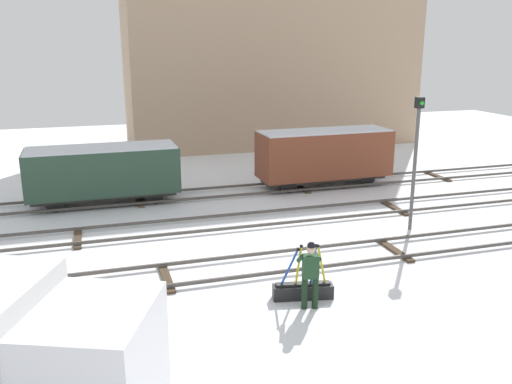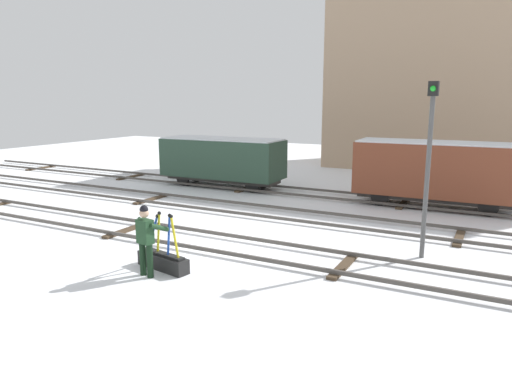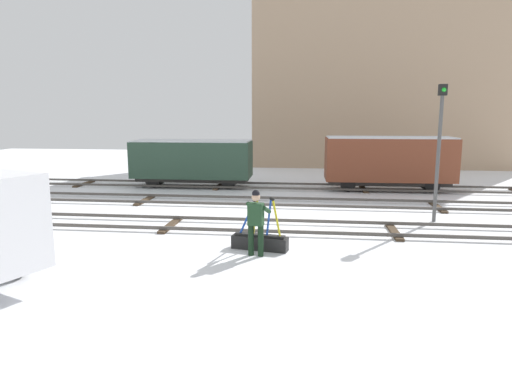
{
  "view_description": "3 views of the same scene",
  "coord_description": "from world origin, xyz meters",
  "px_view_note": "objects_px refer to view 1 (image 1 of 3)",
  "views": [
    {
      "loc": [
        -5.19,
        -13.84,
        6.25
      ],
      "look_at": [
        -0.21,
        2.45,
        1.56
      ],
      "focal_mm": 38.29,
      "sensor_mm": 36.0,
      "label": 1
    },
    {
      "loc": [
        6.66,
        -10.75,
        4.1
      ],
      "look_at": [
        -0.34,
        2.71,
        1.07
      ],
      "focal_mm": 32.78,
      "sensor_mm": 36.0,
      "label": 2
    },
    {
      "loc": [
        0.87,
        -13.72,
        3.6
      ],
      "look_at": [
        -0.77,
        0.33,
        1.13
      ],
      "focal_mm": 31.58,
      "sensor_mm": 36.0,
      "label": 3
    }
  ],
  "objects_px": {
    "rail_worker": "(310,271)",
    "signal_post": "(416,152)",
    "switch_lever_frame": "(303,289)",
    "freight_car_far_end": "(103,171)",
    "freight_car_back_track": "(324,155)"
  },
  "relations": [
    {
      "from": "switch_lever_frame",
      "to": "signal_post",
      "type": "bearing_deg",
      "value": 45.87
    },
    {
      "from": "switch_lever_frame",
      "to": "rail_worker",
      "type": "relative_size",
      "value": 0.91
    },
    {
      "from": "rail_worker",
      "to": "freight_car_far_end",
      "type": "height_order",
      "value": "freight_car_far_end"
    },
    {
      "from": "freight_car_far_end",
      "to": "switch_lever_frame",
      "type": "bearing_deg",
      "value": -66.9
    },
    {
      "from": "rail_worker",
      "to": "signal_post",
      "type": "distance_m",
      "value": 7.26
    },
    {
      "from": "freight_car_far_end",
      "to": "freight_car_back_track",
      "type": "height_order",
      "value": "freight_car_back_track"
    },
    {
      "from": "switch_lever_frame",
      "to": "freight_car_back_track",
      "type": "bearing_deg",
      "value": 74.61
    },
    {
      "from": "rail_worker",
      "to": "freight_car_back_track",
      "type": "relative_size",
      "value": 0.29
    },
    {
      "from": "signal_post",
      "to": "freight_car_back_track",
      "type": "distance_m",
      "value": 6.38
    },
    {
      "from": "switch_lever_frame",
      "to": "freight_car_back_track",
      "type": "height_order",
      "value": "freight_car_back_track"
    },
    {
      "from": "rail_worker",
      "to": "signal_post",
      "type": "xyz_separation_m",
      "value": [
        5.54,
        4.35,
        1.76
      ]
    },
    {
      "from": "rail_worker",
      "to": "switch_lever_frame",
      "type": "bearing_deg",
      "value": 96.45
    },
    {
      "from": "freight_car_far_end",
      "to": "freight_car_back_track",
      "type": "xyz_separation_m",
      "value": [
        9.45,
        -0.0,
        0.11
      ]
    },
    {
      "from": "signal_post",
      "to": "switch_lever_frame",
      "type": "bearing_deg",
      "value": -145.16
    },
    {
      "from": "rail_worker",
      "to": "freight_car_far_end",
      "type": "bearing_deg",
      "value": 123.69
    }
  ]
}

